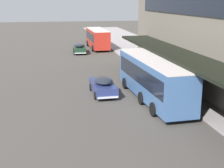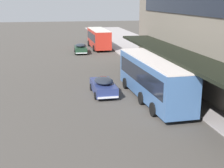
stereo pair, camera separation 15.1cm
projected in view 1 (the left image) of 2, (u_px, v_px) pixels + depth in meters
The scene contains 5 objects.
transit_bus_kerbside_front at pixel (153, 77), 25.09m from camera, with size 3.01×11.39×3.45m.
transit_bus_kerbside_rear at pixel (98, 37), 52.16m from camera, with size 2.91×9.33×3.24m.
sedan_second_near at pixel (93, 38), 60.88m from camera, with size 1.94×4.92×1.53m.
sedan_oncoming_rear at pixel (80, 48), 47.80m from camera, with size 2.06×4.60×1.51m.
sedan_far_back at pixel (103, 86), 26.92m from camera, with size 1.96×4.51×1.54m.
Camera 1 is at (-4.07, -1.53, 7.95)m, focal length 50.00 mm.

